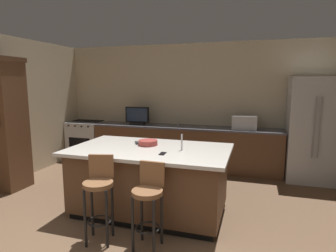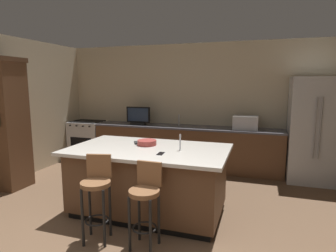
{
  "view_description": "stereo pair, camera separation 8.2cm",
  "coord_description": "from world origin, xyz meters",
  "px_view_note": "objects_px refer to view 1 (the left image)",
  "views": [
    {
      "loc": [
        1.39,
        -1.84,
        1.82
      ],
      "look_at": [
        -0.07,
        2.89,
        1.06
      ],
      "focal_mm": 30.0,
      "sensor_mm": 36.0,
      "label": 1
    },
    {
      "loc": [
        1.47,
        -1.82,
        1.82
      ],
      "look_at": [
        -0.07,
        2.89,
        1.06
      ],
      "focal_mm": 30.0,
      "sensor_mm": 36.0,
      "label": 2
    }
  ],
  "objects_px": {
    "kitchen_island": "(150,180)",
    "cell_phone": "(163,154)",
    "microwave": "(245,122)",
    "bar_stool_left": "(99,191)",
    "tv_remote": "(137,143)",
    "refrigerator": "(312,130)",
    "range_oven": "(87,140)",
    "cabinet_tower": "(6,122)",
    "bar_stool_right": "(148,198)",
    "tv_monitor": "(137,116)",
    "fruit_bowl": "(148,143)"
  },
  "relations": [
    {
      "from": "microwave",
      "to": "fruit_bowl",
      "type": "relative_size",
      "value": 1.74
    },
    {
      "from": "refrigerator",
      "to": "bar_stool_right",
      "type": "relative_size",
      "value": 2.03
    },
    {
      "from": "microwave",
      "to": "fruit_bowl",
      "type": "bearing_deg",
      "value": -121.76
    },
    {
      "from": "microwave",
      "to": "cabinet_tower",
      "type": "bearing_deg",
      "value": -151.66
    },
    {
      "from": "cell_phone",
      "to": "cabinet_tower",
      "type": "bearing_deg",
      "value": 169.43
    },
    {
      "from": "cabinet_tower",
      "to": "tv_remote",
      "type": "xyz_separation_m",
      "value": [
        2.37,
        0.07,
        -0.22
      ]
    },
    {
      "from": "bar_stool_left",
      "to": "cell_phone",
      "type": "bearing_deg",
      "value": 32.21
    },
    {
      "from": "range_oven",
      "to": "bar_stool_right",
      "type": "distance_m",
      "value": 4.11
    },
    {
      "from": "refrigerator",
      "to": "range_oven",
      "type": "distance_m",
      "value": 4.91
    },
    {
      "from": "range_oven",
      "to": "microwave",
      "type": "relative_size",
      "value": 1.93
    },
    {
      "from": "cabinet_tower",
      "to": "bar_stool_left",
      "type": "relative_size",
      "value": 2.25
    },
    {
      "from": "tv_remote",
      "to": "bar_stool_left",
      "type": "bearing_deg",
      "value": -119.79
    },
    {
      "from": "cabinet_tower",
      "to": "bar_stool_left",
      "type": "xyz_separation_m",
      "value": [
        2.37,
        -1.01,
        -0.56
      ]
    },
    {
      "from": "bar_stool_left",
      "to": "tv_remote",
      "type": "distance_m",
      "value": 1.13
    },
    {
      "from": "kitchen_island",
      "to": "microwave",
      "type": "relative_size",
      "value": 4.56
    },
    {
      "from": "microwave",
      "to": "cell_phone",
      "type": "distance_m",
      "value": 2.65
    },
    {
      "from": "kitchen_island",
      "to": "cell_phone",
      "type": "distance_m",
      "value": 0.6
    },
    {
      "from": "refrigerator",
      "to": "tv_remote",
      "type": "bearing_deg",
      "value": -144.38
    },
    {
      "from": "bar_stool_left",
      "to": "cell_phone",
      "type": "height_order",
      "value": "bar_stool_left"
    },
    {
      "from": "kitchen_island",
      "to": "bar_stool_left",
      "type": "distance_m",
      "value": 0.92
    },
    {
      "from": "range_oven",
      "to": "tv_monitor",
      "type": "height_order",
      "value": "tv_monitor"
    },
    {
      "from": "microwave",
      "to": "tv_remote",
      "type": "xyz_separation_m",
      "value": [
        -1.48,
        -2.01,
        -0.1
      ]
    },
    {
      "from": "microwave",
      "to": "bar_stool_right",
      "type": "relative_size",
      "value": 0.5
    },
    {
      "from": "range_oven",
      "to": "cabinet_tower",
      "type": "height_order",
      "value": "cabinet_tower"
    },
    {
      "from": "kitchen_island",
      "to": "bar_stool_left",
      "type": "height_order",
      "value": "bar_stool_left"
    },
    {
      "from": "cabinet_tower",
      "to": "bar_stool_right",
      "type": "bearing_deg",
      "value": -18.04
    },
    {
      "from": "cabinet_tower",
      "to": "microwave",
      "type": "distance_m",
      "value": 4.37
    },
    {
      "from": "tv_monitor",
      "to": "refrigerator",
      "type": "bearing_deg",
      "value": -0.49
    },
    {
      "from": "kitchen_island",
      "to": "range_oven",
      "type": "height_order",
      "value": "kitchen_island"
    },
    {
      "from": "cabinet_tower",
      "to": "cell_phone",
      "type": "relative_size",
      "value": 14.97
    },
    {
      "from": "microwave",
      "to": "bar_stool_right",
      "type": "bearing_deg",
      "value": -106.43
    },
    {
      "from": "range_oven",
      "to": "tv_monitor",
      "type": "xyz_separation_m",
      "value": [
        1.36,
        -0.05,
        0.63
      ]
    },
    {
      "from": "refrigerator",
      "to": "bar_stool_left",
      "type": "bearing_deg",
      "value": -131.91
    },
    {
      "from": "range_oven",
      "to": "tv_monitor",
      "type": "bearing_deg",
      "value": -2.13
    },
    {
      "from": "cabinet_tower",
      "to": "tv_remote",
      "type": "distance_m",
      "value": 2.38
    },
    {
      "from": "kitchen_island",
      "to": "tv_monitor",
      "type": "xyz_separation_m",
      "value": [
        -1.12,
        2.17,
        0.61
      ]
    },
    {
      "from": "tv_monitor",
      "to": "cell_phone",
      "type": "height_order",
      "value": "tv_monitor"
    },
    {
      "from": "refrigerator",
      "to": "range_oven",
      "type": "bearing_deg",
      "value": 179.05
    },
    {
      "from": "kitchen_island",
      "to": "bar_stool_right",
      "type": "distance_m",
      "value": 0.87
    },
    {
      "from": "bar_stool_left",
      "to": "bar_stool_right",
      "type": "distance_m",
      "value": 0.59
    },
    {
      "from": "refrigerator",
      "to": "cabinet_tower",
      "type": "xyz_separation_m",
      "value": [
        -5.06,
        -1.99,
        0.2
      ]
    },
    {
      "from": "range_oven",
      "to": "cell_phone",
      "type": "relative_size",
      "value": 6.17
    },
    {
      "from": "kitchen_island",
      "to": "cabinet_tower",
      "type": "xyz_separation_m",
      "value": [
        -2.66,
        0.15,
        0.69
      ]
    },
    {
      "from": "tv_monitor",
      "to": "cell_phone",
      "type": "distance_m",
      "value": 2.81
    },
    {
      "from": "refrigerator",
      "to": "fruit_bowl",
      "type": "distance_m",
      "value": 3.18
    },
    {
      "from": "range_oven",
      "to": "bar_stool_right",
      "type": "xyz_separation_m",
      "value": [
        2.77,
        -3.04,
        0.11
      ]
    },
    {
      "from": "microwave",
      "to": "refrigerator",
      "type": "bearing_deg",
      "value": -3.88
    },
    {
      "from": "cabinet_tower",
      "to": "bar_stool_left",
      "type": "distance_m",
      "value": 2.63
    },
    {
      "from": "microwave",
      "to": "tv_remote",
      "type": "distance_m",
      "value": 2.49
    },
    {
      "from": "microwave",
      "to": "bar_stool_right",
      "type": "distance_m",
      "value": 3.2
    }
  ]
}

